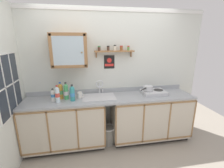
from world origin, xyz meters
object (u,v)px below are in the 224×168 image
bottle_soda_green_2 (66,92)px  wall_cabinet (69,50)px  hot_plate_stove (154,92)px  saucepan (148,88)px  bottle_water_clear_4 (57,95)px  warning_sign (109,62)px  bottle_detergent_teal_3 (72,93)px  bottle_juice_amber_1 (60,91)px  trash_bin (108,135)px  bottle_opaque_white_0 (53,95)px  sink (99,98)px  mug (80,95)px

bottle_soda_green_2 → wall_cabinet: wall_cabinet is taller
hot_plate_stove → saucepan: (-0.11, 0.02, 0.08)m
saucepan → bottle_water_clear_4: bearing=-174.8°
warning_sign → hot_plate_stove: bearing=-17.6°
bottle_water_clear_4 → bottle_detergent_teal_3: bearing=9.7°
bottle_juice_amber_1 → trash_bin: bottle_juice_amber_1 is taller
bottle_opaque_white_0 → warning_sign: bearing=17.5°
hot_plate_stove → wall_cabinet: wall_cabinet is taller
sink → trash_bin: size_ratio=1.68×
bottle_opaque_white_0 → bottle_soda_green_2: bottle_soda_green_2 is taller
bottle_soda_green_2 → warning_sign: 0.94m
trash_bin → wall_cabinet: bearing=162.9°
sink → bottle_detergent_teal_3: size_ratio=2.06×
bottle_juice_amber_1 → mug: (0.32, -0.03, -0.08)m
sink → mug: sink is taller
mug → wall_cabinet: wall_cabinet is taller
mug → wall_cabinet: size_ratio=0.20×
bottle_juice_amber_1 → bottle_soda_green_2: 0.11m
hot_plate_stove → mug: mug is taller
hot_plate_stove → bottle_detergent_teal_3: bearing=-176.7°
wall_cabinet → warning_sign: wall_cabinet is taller
bottle_juice_amber_1 → warning_sign: 1.01m
bottle_soda_green_2 → warning_sign: warning_sign is taller
saucepan → bottle_water_clear_4: size_ratio=1.02×
bottle_detergent_teal_3 → saucepan: bearing=4.4°
hot_plate_stove → bottle_water_clear_4: size_ratio=1.51×
bottle_detergent_teal_3 → wall_cabinet: wall_cabinet is taller
sink → trash_bin: sink is taller
bottle_opaque_white_0 → mug: bottle_opaque_white_0 is taller
mug → bottle_water_clear_4: bearing=-158.0°
hot_plate_stove → saucepan: saucepan is taller
hot_plate_stove → bottle_water_clear_4: 1.72m
hot_plate_stove → bottle_opaque_white_0: bottle_opaque_white_0 is taller
bottle_juice_amber_1 → mug: bearing=-5.6°
bottle_juice_amber_1 → sink: bearing=-3.4°
bottle_soda_green_2 → mug: (0.23, 0.01, -0.08)m
bottle_detergent_teal_3 → hot_plate_stove: bearing=3.3°
saucepan → bottle_opaque_white_0: (-1.69, -0.08, -0.01)m
hot_plate_stove → saucepan: 0.14m
hot_plate_stove → warning_sign: 1.01m
hot_plate_stove → bottle_opaque_white_0: 1.80m
hot_plate_stove → bottle_soda_green_2: (-1.59, 0.00, 0.10)m
hot_plate_stove → bottle_soda_green_2: bottle_soda_green_2 is taller
bottle_juice_amber_1 → wall_cabinet: 0.71m
trash_bin → warning_sign: bearing=77.2°
bottle_soda_green_2 → saucepan: bearing=0.6°
trash_bin → bottle_opaque_white_0: bearing=179.4°
saucepan → bottle_soda_green_2: bearing=-179.4°
wall_cabinet → trash_bin: wall_cabinet is taller
hot_plate_stove → bottle_opaque_white_0: bearing=-178.2°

